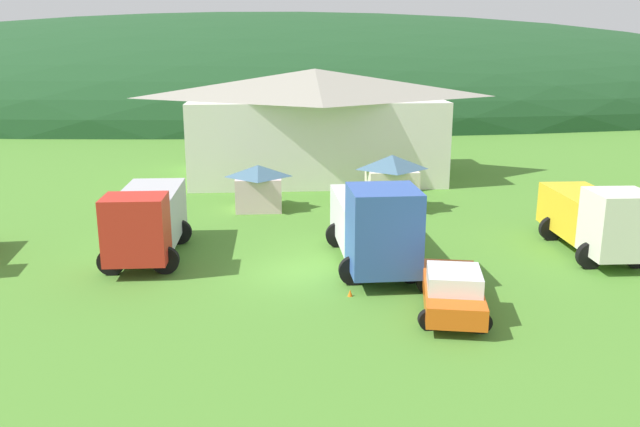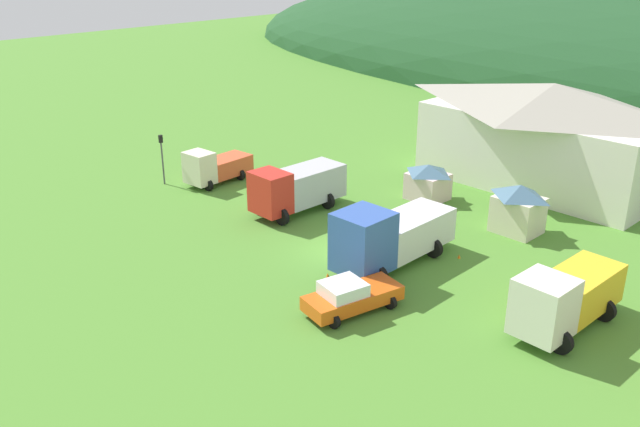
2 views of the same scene
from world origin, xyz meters
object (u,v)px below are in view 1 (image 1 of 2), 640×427
at_px(traffic_cone_near_pickup, 407,239).
at_px(service_pickup_orange, 452,289).
at_px(crane_truck_red, 147,219).
at_px(heavy_rig_striped, 596,217).
at_px(box_truck_blue, 374,223).
at_px(depot_building, 315,122).
at_px(play_shed_cream, 392,182).
at_px(play_shed_pink, 259,187).
at_px(traffic_cone_mid_row, 350,296).

bearing_deg(traffic_cone_near_pickup, service_pickup_orange, -91.28).
distance_m(crane_truck_red, traffic_cone_near_pickup, 11.82).
xyz_separation_m(heavy_rig_striped, service_pickup_orange, (-7.78, -5.81, -0.82)).
distance_m(box_truck_blue, traffic_cone_near_pickup, 4.63).
bearing_deg(heavy_rig_striped, crane_truck_red, -91.72).
height_order(box_truck_blue, service_pickup_orange, box_truck_blue).
relative_size(box_truck_blue, service_pickup_orange, 1.56).
bearing_deg(depot_building, traffic_cone_near_pickup, -77.63).
height_order(play_shed_cream, traffic_cone_near_pickup, play_shed_cream).
bearing_deg(play_shed_pink, traffic_cone_near_pickup, -41.20).
xyz_separation_m(depot_building, heavy_rig_striped, (10.92, -18.00, -2.08)).
bearing_deg(play_shed_cream, heavy_rig_striped, -48.64).
height_order(play_shed_cream, crane_truck_red, crane_truck_red).
height_order(play_shed_cream, box_truck_blue, box_truck_blue).
bearing_deg(service_pickup_orange, crane_truck_red, -109.41).
relative_size(crane_truck_red, box_truck_blue, 0.82).
height_order(depot_building, traffic_cone_near_pickup, depot_building).
bearing_deg(traffic_cone_mid_row, heavy_rig_striped, 20.41).
distance_m(depot_building, traffic_cone_near_pickup, 15.99).
relative_size(heavy_rig_striped, traffic_cone_mid_row, 13.33).
height_order(play_shed_cream, traffic_cone_mid_row, play_shed_cream).
bearing_deg(play_shed_cream, service_pickup_orange, -91.74).
height_order(depot_building, crane_truck_red, depot_building).
bearing_deg(play_shed_pink, play_shed_cream, -4.61).
xyz_separation_m(play_shed_cream, box_truck_blue, (-2.39, -9.21, 0.25)).
bearing_deg(crane_truck_red, play_shed_pink, 150.70).
relative_size(crane_truck_red, traffic_cone_mid_row, 13.10).
relative_size(play_shed_cream, traffic_cone_near_pickup, 6.48).
height_order(play_shed_pink, heavy_rig_striped, heavy_rig_striped).
relative_size(play_shed_cream, crane_truck_red, 0.46).
bearing_deg(box_truck_blue, heavy_rig_striped, 93.71).
xyz_separation_m(play_shed_pink, crane_truck_red, (-4.55, -8.01, 0.42)).
relative_size(box_truck_blue, heavy_rig_striped, 1.20).
distance_m(play_shed_pink, traffic_cone_mid_row, 13.58).
xyz_separation_m(traffic_cone_near_pickup, traffic_cone_mid_row, (-3.47, -6.92, 0.00)).
xyz_separation_m(box_truck_blue, heavy_rig_striped, (9.74, 0.87, -0.17)).
bearing_deg(play_shed_pink, depot_building, 67.97).
relative_size(play_shed_pink, service_pickup_orange, 0.52).
distance_m(play_shed_cream, traffic_cone_near_pickup, 5.77).
xyz_separation_m(depot_building, box_truck_blue, (1.18, -18.86, -1.91)).
height_order(play_shed_pink, service_pickup_orange, play_shed_pink).
relative_size(play_shed_pink, box_truck_blue, 0.33).
height_order(play_shed_pink, crane_truck_red, crane_truck_red).
bearing_deg(play_shed_pink, crane_truck_red, -119.57).
xyz_separation_m(crane_truck_red, heavy_rig_striped, (19.14, -0.92, -0.05)).
bearing_deg(traffic_cone_mid_row, play_shed_cream, 73.45).
bearing_deg(play_shed_cream, depot_building, 110.31).
height_order(depot_building, play_shed_pink, depot_building).
relative_size(depot_building, play_shed_cream, 5.76).
xyz_separation_m(play_shed_cream, traffic_cone_mid_row, (-3.70, -12.46, -1.57)).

